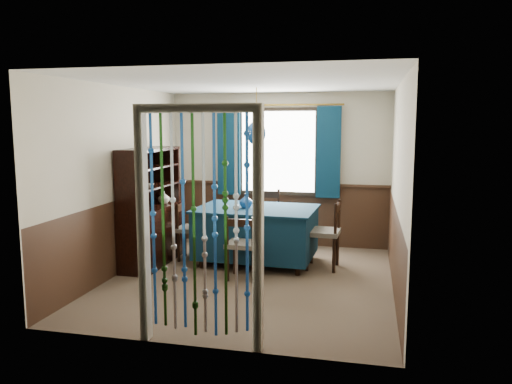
% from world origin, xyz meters
% --- Properties ---
extents(floor, '(4.00, 4.00, 0.00)m').
position_xyz_m(floor, '(0.00, 0.00, 0.00)').
color(floor, brown).
rests_on(floor, ground).
extents(ceiling, '(4.00, 4.00, 0.00)m').
position_xyz_m(ceiling, '(0.00, 0.00, 2.50)').
color(ceiling, silver).
rests_on(ceiling, ground).
extents(wall_back, '(3.60, 0.00, 3.60)m').
position_xyz_m(wall_back, '(0.00, 2.00, 1.25)').
color(wall_back, beige).
rests_on(wall_back, ground).
extents(wall_front, '(3.60, 0.00, 3.60)m').
position_xyz_m(wall_front, '(0.00, -2.00, 1.25)').
color(wall_front, beige).
rests_on(wall_front, ground).
extents(wall_left, '(0.00, 4.00, 4.00)m').
position_xyz_m(wall_left, '(-1.80, 0.00, 1.25)').
color(wall_left, beige).
rests_on(wall_left, ground).
extents(wall_right, '(0.00, 4.00, 4.00)m').
position_xyz_m(wall_right, '(1.80, 0.00, 1.25)').
color(wall_right, beige).
rests_on(wall_right, ground).
extents(wainscot_back, '(3.60, 0.00, 3.60)m').
position_xyz_m(wainscot_back, '(0.00, 1.99, 0.50)').
color(wainscot_back, '#382215').
rests_on(wainscot_back, ground).
extents(wainscot_front, '(3.60, 0.00, 3.60)m').
position_xyz_m(wainscot_front, '(0.00, -1.99, 0.50)').
color(wainscot_front, '#382215').
rests_on(wainscot_front, ground).
extents(wainscot_left, '(0.00, 4.00, 4.00)m').
position_xyz_m(wainscot_left, '(-1.79, 0.00, 0.50)').
color(wainscot_left, '#382215').
rests_on(wainscot_left, ground).
extents(wainscot_right, '(0.00, 4.00, 4.00)m').
position_xyz_m(wainscot_right, '(1.79, 0.00, 0.50)').
color(wainscot_right, '#382215').
rests_on(wainscot_right, ground).
extents(window, '(1.32, 0.12, 1.42)m').
position_xyz_m(window, '(0.00, 1.95, 1.55)').
color(window, black).
rests_on(window, wall_back).
extents(doorway, '(1.16, 0.12, 2.18)m').
position_xyz_m(doorway, '(0.00, -1.94, 1.05)').
color(doorway, silver).
rests_on(doorway, ground).
extents(dining_table, '(1.73, 1.23, 0.81)m').
position_xyz_m(dining_table, '(-0.10, 0.78, 0.47)').
color(dining_table, '#0B263A').
rests_on(dining_table, floor).
extents(chair_near, '(0.42, 0.40, 0.85)m').
position_xyz_m(chair_near, '(-0.10, 0.01, 0.45)').
color(chair_near, black).
rests_on(chair_near, floor).
extents(chair_far, '(0.51, 0.49, 0.96)m').
position_xyz_m(chair_far, '(-0.13, 1.53, 0.51)').
color(chair_far, black).
rests_on(chair_far, floor).
extents(chair_left, '(0.44, 0.46, 0.86)m').
position_xyz_m(chair_left, '(-1.10, 0.77, 0.46)').
color(chair_left, black).
rests_on(chair_left, floor).
extents(chair_right, '(0.47, 0.49, 0.95)m').
position_xyz_m(chair_right, '(0.89, 0.74, 0.50)').
color(chair_right, black).
rests_on(chair_right, floor).
extents(sideboard, '(0.45, 1.28, 1.66)m').
position_xyz_m(sideboard, '(-1.56, 0.40, 0.58)').
color(sideboard, black).
rests_on(sideboard, floor).
extents(pendant_lamp, '(0.27, 0.27, 0.80)m').
position_xyz_m(pendant_lamp, '(-0.10, 0.78, 1.87)').
color(pendant_lamp, olive).
rests_on(pendant_lamp, ceiling).
extents(vase_table, '(0.21, 0.21, 0.18)m').
position_xyz_m(vase_table, '(-0.25, 0.75, 0.90)').
color(vase_table, navy).
rests_on(vase_table, dining_table).
extents(bowl_shelf, '(0.27, 0.27, 0.05)m').
position_xyz_m(bowl_shelf, '(-1.50, 0.19, 1.17)').
color(bowl_shelf, beige).
rests_on(bowl_shelf, sideboard).
extents(vase_sideboard, '(0.25, 0.25, 0.20)m').
position_xyz_m(vase_sideboard, '(-1.50, 0.75, 0.93)').
color(vase_sideboard, beige).
rests_on(vase_sideboard, sideboard).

